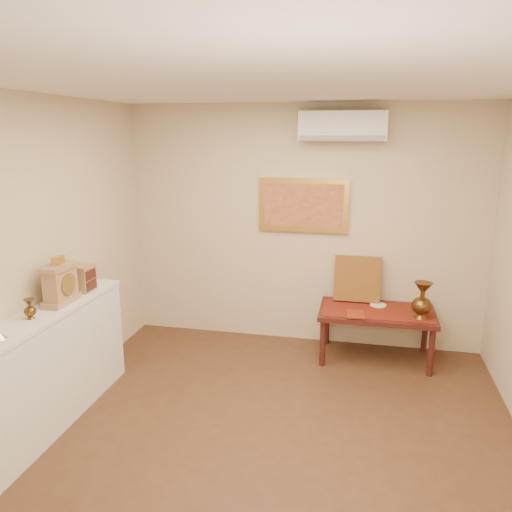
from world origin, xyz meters
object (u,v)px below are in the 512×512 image
(display_ledge, at_px, (45,371))
(low_table, at_px, (377,316))
(mantel_clock, at_px, (60,284))
(brass_urn_tall, at_px, (422,296))
(wooden_chest, at_px, (83,278))

(display_ledge, relative_size, low_table, 1.68)
(display_ledge, relative_size, mantel_clock, 4.93)
(mantel_clock, xyz_separation_m, low_table, (2.65, 1.59, -0.67))
(brass_urn_tall, relative_size, mantel_clock, 1.11)
(display_ledge, bearing_deg, wooden_chest, 87.41)
(display_ledge, bearing_deg, brass_urn_tall, 29.09)
(wooden_chest, bearing_deg, display_ledge, -92.59)
(mantel_clock, bearing_deg, low_table, 31.07)
(wooden_chest, height_order, low_table, wooden_chest)
(brass_urn_tall, distance_m, wooden_chest, 3.28)
(display_ledge, xyz_separation_m, mantel_clock, (0.03, 0.29, 0.66))
(mantel_clock, bearing_deg, wooden_chest, 89.96)
(mantel_clock, height_order, low_table, mantel_clock)
(brass_urn_tall, relative_size, display_ledge, 0.23)
(display_ledge, distance_m, mantel_clock, 0.72)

